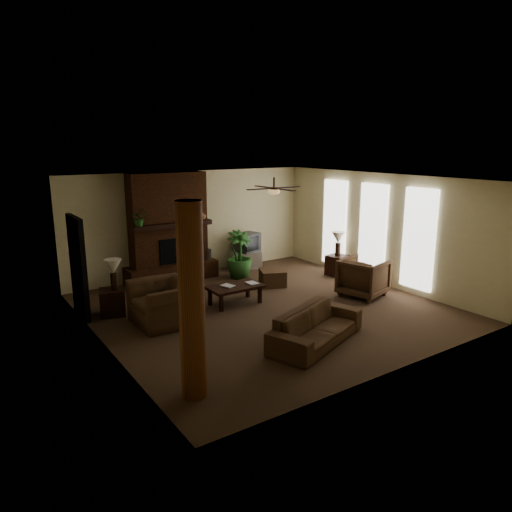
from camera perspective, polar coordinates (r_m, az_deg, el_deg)
room_shell at (r=10.01m, az=1.28°, el=1.23°), size 7.00×7.00×7.00m
fireplace at (r=12.44m, az=-10.39°, el=2.29°), size 2.40×0.70×2.80m
windows at (r=12.43m, az=13.85°, el=3.02°), size 0.08×3.65×2.35m
log_column at (r=6.56m, az=-7.74°, el=-5.57°), size 0.36×0.36×2.80m
doorway at (r=10.33m, az=-20.61°, el=-1.26°), size 0.10×1.00×2.10m
ceiling_fan at (r=10.31m, az=2.18°, el=7.94°), size 1.35×1.35×0.37m
sofa at (r=8.63m, az=7.29°, el=-7.75°), size 2.22×1.32×0.83m
armchair_left at (r=9.62m, az=-11.06°, el=-4.74°), size 0.84×1.28×1.12m
armchair_right at (r=11.37m, az=12.81°, el=-2.31°), size 1.12×1.16×0.99m
coffee_table at (r=10.57m, az=-2.55°, el=-3.87°), size 1.20×0.70×0.43m
ottoman at (r=11.99m, az=2.00°, el=-2.62°), size 0.79×0.79×0.40m
tv_stand at (r=13.60m, az=-1.28°, el=-0.45°), size 0.95×0.71×0.50m
tv at (r=13.49m, az=-1.04°, el=1.67°), size 0.76×0.68×0.52m
floor_vase at (r=12.95m, az=-6.13°, el=-0.41°), size 0.34×0.34×0.77m
floor_plant at (r=12.63m, az=-2.04°, el=-1.05°), size 0.77×1.30×0.71m
side_table_left at (r=10.40m, az=-16.89°, el=-5.32°), size 0.62×0.62×0.55m
lamp_left at (r=10.17m, az=-16.80°, el=-1.47°), size 0.37×0.37×0.65m
side_table_right at (r=13.06m, az=9.78°, el=-1.11°), size 0.57×0.57×0.55m
lamp_right at (r=12.91m, az=9.87°, el=2.02°), size 0.36×0.36×0.65m
mantel_plant at (r=11.76m, az=-13.89°, el=4.28°), size 0.44×0.48×0.33m
mantel_vase at (r=12.52m, az=-6.54°, el=4.88°), size 0.26×0.26×0.22m
book_a at (r=10.39m, az=-3.83°, el=-3.04°), size 0.21×0.09×0.29m
book_b at (r=10.61m, az=-0.97°, el=-2.66°), size 0.21×0.03×0.29m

